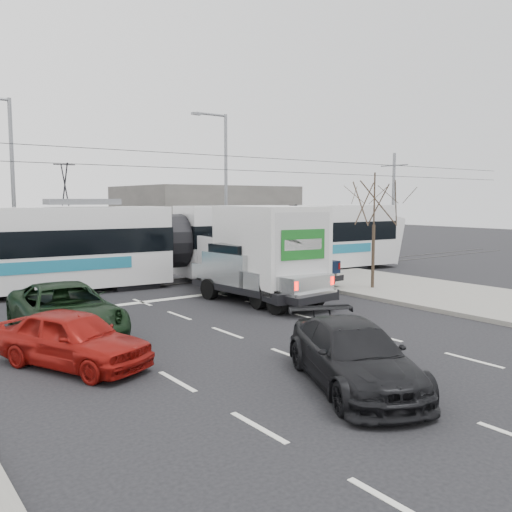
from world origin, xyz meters
TOP-DOWN VIEW (x-y plane):
  - ground at (0.00, 0.00)m, footprint 120.00×120.00m
  - sidewalk_right at (9.00, 0.00)m, footprint 6.00×60.00m
  - rails at (0.00, 10.00)m, footprint 60.00×1.60m
  - building_right at (12.00, 24.00)m, footprint 12.00×10.00m
  - bare_tree at (7.60, 2.50)m, footprint 2.40×2.40m
  - traffic_signal at (6.47, 6.50)m, footprint 0.44×0.44m
  - street_lamp_near at (7.31, 14.00)m, footprint 2.38×0.25m
  - street_lamp_far at (-4.19, 16.00)m, footprint 2.38×0.25m
  - catenary at (0.00, 10.00)m, footprint 60.00×0.20m
  - tram at (1.58, 9.73)m, footprint 26.91×5.18m
  - silver_pickup at (1.88, 3.56)m, footprint 2.66×6.33m
  - box_truck at (2.62, 4.08)m, footprint 3.68×7.78m
  - navy_pickup at (5.46, 6.10)m, footprint 2.50×5.27m
  - green_car at (-5.74, 2.42)m, footprint 2.99×5.74m
  - red_car at (-6.48, -0.59)m, footprint 3.16×4.38m
  - dark_car at (-2.10, -5.52)m, footprint 3.70×5.07m

SIDE VIEW (x-z plane):
  - ground at x=0.00m, z-range 0.00..0.00m
  - rails at x=0.00m, z-range 0.00..0.03m
  - sidewalk_right at x=9.00m, z-range 0.00..0.15m
  - dark_car at x=-2.10m, z-range 0.00..1.37m
  - red_car at x=-6.48m, z-range 0.00..1.39m
  - green_car at x=-5.74m, z-range 0.00..1.55m
  - navy_pickup at x=5.46m, z-range -0.01..2.12m
  - silver_pickup at x=1.88m, z-range -0.01..2.23m
  - box_truck at x=2.62m, z-range -0.02..3.71m
  - tram at x=1.58m, z-range -0.79..4.67m
  - building_right at x=12.00m, z-range 0.00..5.00m
  - traffic_signal at x=6.47m, z-range 0.94..4.54m
  - bare_tree at x=7.60m, z-range 1.29..6.29m
  - catenary at x=0.00m, z-range 0.38..7.38m
  - street_lamp_near at x=7.31m, z-range 0.61..9.61m
  - street_lamp_far at x=-4.19m, z-range 0.61..9.61m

